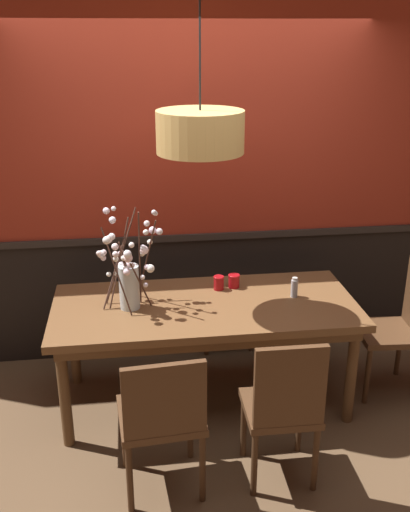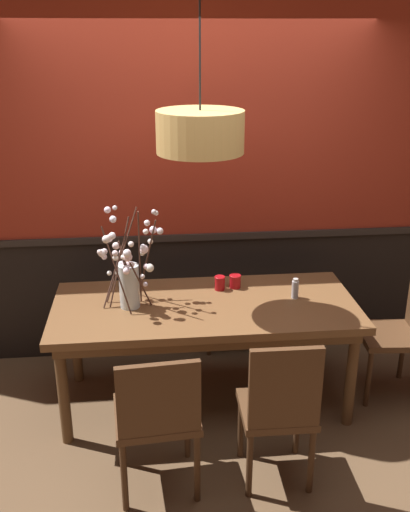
{
  "view_description": "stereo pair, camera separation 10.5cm",
  "coord_description": "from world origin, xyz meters",
  "px_view_note": "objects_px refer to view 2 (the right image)",
  "views": [
    {
      "loc": [
        -0.45,
        -3.43,
        2.44
      ],
      "look_at": [
        0.0,
        0.0,
        1.09
      ],
      "focal_mm": 41.02,
      "sensor_mm": 36.0,
      "label": 1
    },
    {
      "loc": [
        -0.35,
        -3.44,
        2.44
      ],
      "look_at": [
        0.0,
        0.0,
        1.09
      ],
      "focal_mm": 41.02,
      "sensor_mm": 36.0,
      "label": 2
    }
  ],
  "objects_px": {
    "chair_far_side_right": "(226,282)",
    "candle_holder_nearer_center": "(220,283)",
    "candle_holder_nearer_edge": "(235,281)",
    "dining_table": "(205,315)",
    "vase_with_blossoms": "(129,275)",
    "condiment_bottle": "(295,289)",
    "pendant_lamp": "(200,132)",
    "chair_head_east_end": "(402,326)",
    "chair_near_side_left": "(157,414)",
    "chair_near_side_right": "(280,406)"
  },
  "relations": [
    {
      "from": "chair_far_side_right",
      "to": "candle_holder_nearer_center",
      "type": "height_order",
      "value": "chair_far_side_right"
    },
    {
      "from": "chair_far_side_right",
      "to": "candle_holder_nearer_edge",
      "type": "xyz_separation_m",
      "value": [
        -0.03,
        -0.64,
        0.29
      ]
    },
    {
      "from": "dining_table",
      "to": "candle_holder_nearer_edge",
      "type": "relative_size",
      "value": 21.19
    },
    {
      "from": "vase_with_blossoms",
      "to": "condiment_bottle",
      "type": "relative_size",
      "value": 4.75
    },
    {
      "from": "vase_with_blossoms",
      "to": "candle_holder_nearer_edge",
      "type": "xyz_separation_m",
      "value": [
        0.72,
        0.22,
        -0.17
      ]
    },
    {
      "from": "vase_with_blossoms",
      "to": "candle_holder_nearer_center",
      "type": "bearing_deg",
      "value": 17.6
    },
    {
      "from": "pendant_lamp",
      "to": "dining_table",
      "type": "bearing_deg",
      "value": -8.53
    },
    {
      "from": "chair_head_east_end",
      "to": "pendant_lamp",
      "type": "relative_size",
      "value": 1.04
    },
    {
      "from": "chair_near_side_left",
      "to": "chair_far_side_right",
      "type": "xyz_separation_m",
      "value": [
        0.6,
        1.71,
        -0.01
      ]
    },
    {
      "from": "chair_far_side_right",
      "to": "pendant_lamp",
      "type": "xyz_separation_m",
      "value": [
        -0.29,
        -0.87,
        1.36
      ]
    },
    {
      "from": "dining_table",
      "to": "candle_holder_nearer_edge",
      "type": "xyz_separation_m",
      "value": [
        0.23,
        0.24,
        0.13
      ]
    },
    {
      "from": "chair_near_side_right",
      "to": "condiment_bottle",
      "type": "distance_m",
      "value": 0.95
    },
    {
      "from": "candle_holder_nearer_center",
      "to": "condiment_bottle",
      "type": "relative_size",
      "value": 0.7
    },
    {
      "from": "chair_far_side_right",
      "to": "pendant_lamp",
      "type": "bearing_deg",
      "value": -108.45
    },
    {
      "from": "dining_table",
      "to": "chair_far_side_right",
      "type": "bearing_deg",
      "value": 73.34
    },
    {
      "from": "chair_head_east_end",
      "to": "candle_holder_nearer_center",
      "type": "xyz_separation_m",
      "value": [
        -1.24,
        0.24,
        0.27
      ]
    },
    {
      "from": "chair_far_side_right",
      "to": "pendant_lamp",
      "type": "distance_m",
      "value": 1.64
    },
    {
      "from": "candle_holder_nearer_edge",
      "to": "condiment_bottle",
      "type": "height_order",
      "value": "condiment_bottle"
    },
    {
      "from": "vase_with_blossoms",
      "to": "condiment_bottle",
      "type": "distance_m",
      "value": 1.11
    },
    {
      "from": "condiment_bottle",
      "to": "pendant_lamp",
      "type": "height_order",
      "value": "pendant_lamp"
    },
    {
      "from": "candle_holder_nearer_center",
      "to": "pendant_lamp",
      "type": "bearing_deg",
      "value": -126.26
    },
    {
      "from": "chair_near_side_right",
      "to": "candle_holder_nearer_center",
      "type": "height_order",
      "value": "chair_near_side_right"
    },
    {
      "from": "chair_far_side_right",
      "to": "chair_near_side_right",
      "type": "xyz_separation_m",
      "value": [
        0.06,
        -1.71,
        0.01
      ]
    },
    {
      "from": "chair_far_side_right",
      "to": "condiment_bottle",
      "type": "height_order",
      "value": "condiment_bottle"
    },
    {
      "from": "candle_holder_nearer_center",
      "to": "pendant_lamp",
      "type": "relative_size",
      "value": 0.11
    },
    {
      "from": "chair_near_side_right",
      "to": "chair_head_east_end",
      "type": "relative_size",
      "value": 0.98
    },
    {
      "from": "chair_head_east_end",
      "to": "dining_table",
      "type": "bearing_deg",
      "value": 178.92
    },
    {
      "from": "chair_far_side_right",
      "to": "pendant_lamp",
      "type": "height_order",
      "value": "pendant_lamp"
    },
    {
      "from": "vase_with_blossoms",
      "to": "chair_near_side_right",
      "type": "bearing_deg",
      "value": -46.2
    },
    {
      "from": "chair_head_east_end",
      "to": "vase_with_blossoms",
      "type": "distance_m",
      "value": 1.91
    },
    {
      "from": "condiment_bottle",
      "to": "candle_holder_nearer_edge",
      "type": "bearing_deg",
      "value": 151.03
    },
    {
      "from": "chair_head_east_end",
      "to": "vase_with_blossoms",
      "type": "xyz_separation_m",
      "value": [
        -1.85,
        0.04,
        0.44
      ]
    },
    {
      "from": "vase_with_blossoms",
      "to": "candle_holder_nearer_center",
      "type": "xyz_separation_m",
      "value": [
        0.61,
        0.19,
        -0.17
      ]
    },
    {
      "from": "chair_near_side_left",
      "to": "candle_holder_nearer_center",
      "type": "bearing_deg",
      "value": 66.04
    },
    {
      "from": "chair_head_east_end",
      "to": "pendant_lamp",
      "type": "bearing_deg",
      "value": 178.77
    },
    {
      "from": "chair_far_side_right",
      "to": "chair_head_east_end",
      "type": "height_order",
      "value": "chair_head_east_end"
    },
    {
      "from": "vase_with_blossoms",
      "to": "chair_far_side_right",
      "type": "bearing_deg",
      "value": 48.78
    },
    {
      "from": "candle_holder_nearer_center",
      "to": "condiment_bottle",
      "type": "xyz_separation_m",
      "value": [
        0.48,
        -0.18,
        0.02
      ]
    },
    {
      "from": "chair_far_side_right",
      "to": "chair_near_side_left",
      "type": "bearing_deg",
      "value": -109.43
    },
    {
      "from": "vase_with_blossoms",
      "to": "pendant_lamp",
      "type": "xyz_separation_m",
      "value": [
        0.46,
        -0.01,
        0.9
      ]
    },
    {
      "from": "condiment_bottle",
      "to": "pendant_lamp",
      "type": "relative_size",
      "value": 0.15
    },
    {
      "from": "chair_near_side_right",
      "to": "dining_table",
      "type": "bearing_deg",
      "value": 111.35
    },
    {
      "from": "chair_near_side_left",
      "to": "candle_holder_nearer_edge",
      "type": "distance_m",
      "value": 1.24
    },
    {
      "from": "pendant_lamp",
      "to": "candle_holder_nearer_center",
      "type": "bearing_deg",
      "value": 53.74
    },
    {
      "from": "candle_holder_nearer_edge",
      "to": "chair_near_side_right",
      "type": "bearing_deg",
      "value": -85.15
    },
    {
      "from": "dining_table",
      "to": "candle_holder_nearer_edge",
      "type": "height_order",
      "value": "candle_holder_nearer_edge"
    },
    {
      "from": "candle_holder_nearer_edge",
      "to": "pendant_lamp",
      "type": "distance_m",
      "value": 1.13
    },
    {
      "from": "candle_holder_nearer_edge",
      "to": "pendant_lamp",
      "type": "height_order",
      "value": "pendant_lamp"
    },
    {
      "from": "candle_holder_nearer_edge",
      "to": "condiment_bottle",
      "type": "relative_size",
      "value": 0.67
    },
    {
      "from": "condiment_bottle",
      "to": "chair_head_east_end",
      "type": "bearing_deg",
      "value": -4.13
    }
  ]
}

